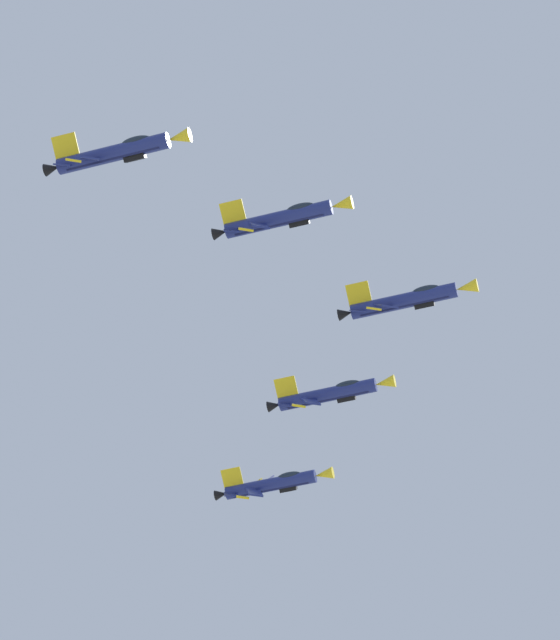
# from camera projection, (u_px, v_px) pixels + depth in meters

# --- Properties ---
(fighter_jet_lead) EXTENTS (15.82, 7.41, 7.59)m
(fighter_jet_lead) POSITION_uv_depth(u_px,v_px,m) (406.00, 300.00, 169.59)
(fighter_jet_lead) COLOR navy
(fighter_jet_left_wing) EXTENTS (15.82, 7.05, 7.92)m
(fighter_jet_left_wing) POSITION_uv_depth(u_px,v_px,m) (330.00, 394.00, 183.87)
(fighter_jet_left_wing) COLOR navy
(fighter_jet_right_wing) EXTENTS (15.82, 6.75, 8.24)m
(fighter_jet_right_wing) POSITION_uv_depth(u_px,v_px,m) (281.00, 219.00, 166.56)
(fighter_jet_right_wing) COLOR navy
(fighter_jet_left_outer) EXTENTS (15.82, 6.99, 7.97)m
(fighter_jet_left_outer) POSITION_uv_depth(u_px,v_px,m) (273.00, 484.00, 196.81)
(fighter_jet_left_outer) COLOR navy
(fighter_jet_right_outer) EXTENTS (15.82, 7.04, 7.93)m
(fighter_jet_right_outer) POSITION_uv_depth(u_px,v_px,m) (116.00, 153.00, 156.35)
(fighter_jet_right_outer) COLOR navy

